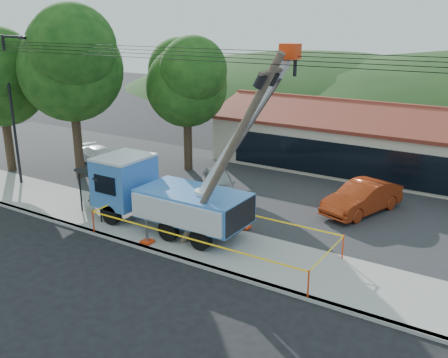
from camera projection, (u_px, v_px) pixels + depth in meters
ground at (137, 278)px, 19.87m from camera, size 120.00×120.00×0.00m
curb at (170, 256)px, 21.54m from camera, size 60.00×0.25×0.15m
sidewalk at (196, 240)px, 23.07m from camera, size 60.00×4.00×0.15m
parking_lot at (274, 192)px, 29.51m from camera, size 60.00×12.00×0.10m
strip_mall at (383, 144)px, 33.33m from camera, size 22.50×8.53×4.67m
streetlight at (13, 100)px, 29.30m from camera, size 2.13×0.22×9.00m
tree_west_near at (70, 59)px, 30.13m from camera, size 7.56×6.72×10.80m
tree_lot at (186, 78)px, 32.00m from camera, size 6.30×5.60×8.94m
hill_west at (316, 91)px, 71.76m from camera, size 78.40×56.00×28.00m
utility_truck at (165, 194)px, 23.86m from camera, size 10.55×4.30×8.81m
leaning_pole at (231, 149)px, 20.00m from camera, size 4.94×1.79×8.70m
bus_shelter at (102, 182)px, 25.64m from camera, size 2.70×2.05×2.32m
caution_tape at (211, 228)px, 22.22m from camera, size 11.02×3.72×1.07m
car_silver at (218, 197)px, 28.81m from camera, size 4.09×4.48×1.48m
car_red at (361, 214)px, 26.39m from camera, size 3.22×5.25×1.63m
car_white at (101, 166)px, 35.03m from camera, size 4.55×2.99×1.22m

